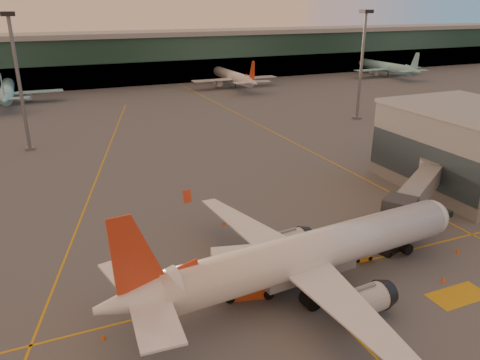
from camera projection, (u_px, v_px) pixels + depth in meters
name	position (u px, v px, depth m)	size (l,w,h in m)	color
ground	(277.00, 318.00, 42.70)	(600.00, 600.00, 0.00)	#4C4F54
taxi_markings	(114.00, 175.00, 78.12)	(100.12, 173.00, 0.01)	gold
terminal	(86.00, 60.00, 161.20)	(400.00, 20.00, 17.60)	#19382D
gate_building	(466.00, 147.00, 71.49)	(18.40, 22.40, 12.60)	slate
mast_west_near	(18.00, 73.00, 86.58)	(2.40, 2.40, 25.60)	slate
mast_east_near	(362.00, 58.00, 111.13)	(2.40, 2.40, 25.60)	slate
distant_aircraft_row	(24.00, 102.00, 136.07)	(290.00, 34.00, 13.00)	#88D4E3
main_airplane	(304.00, 256.00, 45.51)	(39.79, 35.90, 12.00)	white
jet_bridge	(421.00, 188.00, 61.74)	(19.09, 13.73, 5.92)	slate
catering_truck	(245.00, 270.00, 45.38)	(6.56, 4.05, 4.74)	#C1481B
gpu_cart	(362.00, 255.00, 52.29)	(2.13, 1.37, 1.20)	orange
pushback_tug	(391.00, 247.00, 53.86)	(3.21, 2.30, 1.49)	black
cone_nose	(458.00, 251.00, 53.68)	(0.46, 0.46, 0.59)	#E5520C
cone_tail	(103.00, 337.00, 39.95)	(0.40, 0.40, 0.51)	#E5520C
cone_wing_left	(224.00, 223.00, 60.66)	(0.42, 0.42, 0.53)	#E5520C
cone_fwd	(443.00, 279.00, 48.20)	(0.46, 0.46, 0.59)	#E5520C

